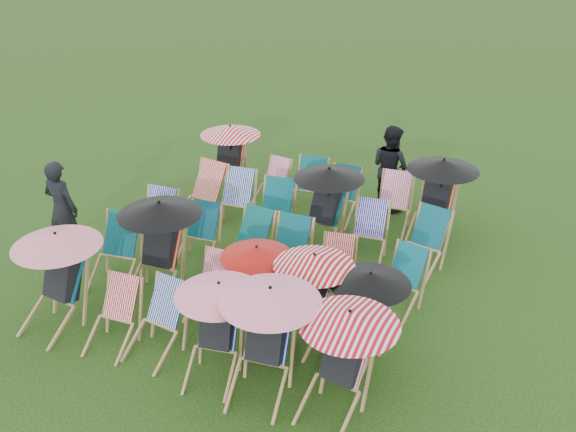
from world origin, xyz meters
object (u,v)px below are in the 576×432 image
at_px(deckchair_0, 55,279).
at_px(deckchair_5, 339,361).
at_px(deckchair_29, 435,198).
at_px(person_left, 62,208).
at_px(person_rear, 390,167).

bearing_deg(deckchair_0, deckchair_5, 6.62).
xyz_separation_m(deckchair_5, deckchair_29, (-0.01, 4.53, 0.03)).
height_order(person_left, person_rear, person_left).
relative_size(deckchair_5, person_left, 0.83).
bearing_deg(deckchair_0, person_left, 134.76).
bearing_deg(deckchair_29, person_left, -147.47).
height_order(deckchair_5, person_left, person_left).
relative_size(deckchair_5, deckchair_29, 0.95).
distance_m(deckchair_5, person_left, 5.53).
distance_m(deckchair_5, person_rear, 5.47).
xyz_separation_m(deckchair_5, person_rear, (-1.05, 5.36, 0.09)).
bearing_deg(person_left, deckchair_29, -150.51).
distance_m(deckchair_0, person_left, 2.03).
relative_size(deckchair_29, person_rear, 0.88).
bearing_deg(deckchair_0, deckchair_29, 54.17).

